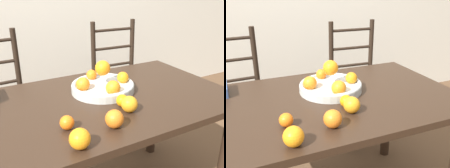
# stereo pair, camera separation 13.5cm
# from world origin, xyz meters

# --- Properties ---
(dining_table) EXTENTS (1.42, 0.84, 0.75)m
(dining_table) POSITION_xyz_m (0.00, 0.00, 0.64)
(dining_table) COLOR black
(dining_table) RESTS_ON ground_plane
(fruit_bowl) EXTENTS (0.35, 0.35, 0.18)m
(fruit_bowl) POSITION_xyz_m (0.06, 0.08, 0.80)
(fruit_bowl) COLOR #B2B7B2
(fruit_bowl) RESTS_ON dining_table
(orange_loose_0) EXTENTS (0.06, 0.06, 0.06)m
(orange_loose_0) POSITION_xyz_m (0.06, -0.13, 0.78)
(orange_loose_0) COLOR orange
(orange_loose_0) RESTS_ON dining_table
(orange_loose_1) EXTENTS (0.06, 0.06, 0.06)m
(orange_loose_1) POSITION_xyz_m (-0.25, -0.20, 0.78)
(orange_loose_1) COLOR orange
(orange_loose_1) RESTS_ON dining_table
(orange_loose_2) EXTENTS (0.08, 0.08, 0.08)m
(orange_loose_2) POSITION_xyz_m (-0.07, -0.28, 0.79)
(orange_loose_2) COLOR orange
(orange_loose_2) RESTS_ON dining_table
(orange_loose_3) EXTENTS (0.08, 0.08, 0.08)m
(orange_loose_3) POSITION_xyz_m (0.06, -0.19, 0.79)
(orange_loose_3) COLOR orange
(orange_loose_3) RESTS_ON dining_table
(orange_loose_4) EXTENTS (0.08, 0.08, 0.08)m
(orange_loose_4) POSITION_xyz_m (-0.26, -0.35, 0.79)
(orange_loose_4) COLOR orange
(orange_loose_4) RESTS_ON dining_table
(chair_left) EXTENTS (0.45, 0.43, 1.02)m
(chair_left) POSITION_xyz_m (-0.43, 0.72, 0.47)
(chair_left) COLOR black
(chair_left) RESTS_ON ground_plane
(chair_right) EXTENTS (0.44, 0.42, 1.02)m
(chair_right) POSITION_xyz_m (0.56, 0.72, 0.47)
(chair_right) COLOR black
(chair_right) RESTS_ON ground_plane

